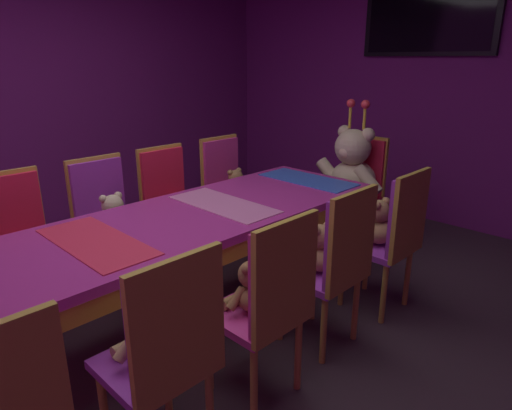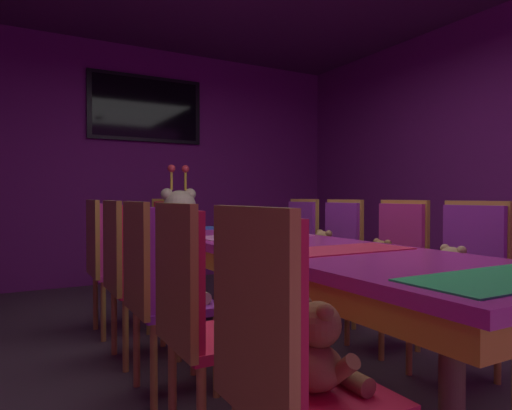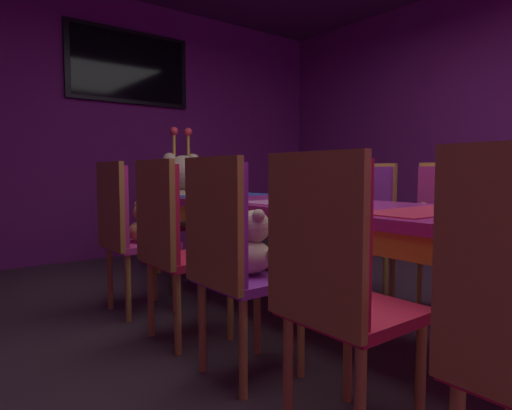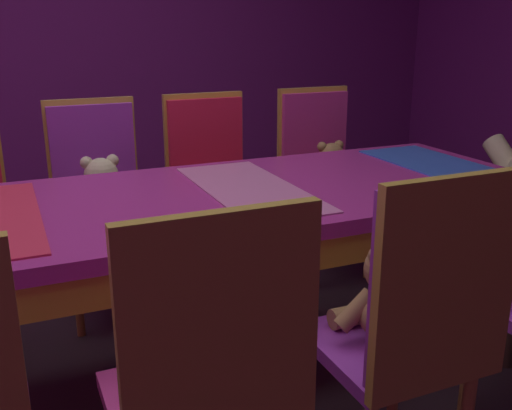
{
  "view_description": "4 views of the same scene",
  "coord_description": "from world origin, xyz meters",
  "px_view_note": "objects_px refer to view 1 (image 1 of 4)",
  "views": [
    {
      "loc": [
        2.09,
        -1.38,
        1.64
      ],
      "look_at": [
        0.06,
        0.68,
        0.7
      ],
      "focal_mm": 31.53,
      "sensor_mm": 36.0,
      "label": 1
    },
    {
      "loc": [
        -1.45,
        -2.2,
        1.01
      ],
      "look_at": [
        0.22,
        0.82,
        0.94
      ],
      "focal_mm": 31.51,
      "sensor_mm": 36.0,
      "label": 2
    },
    {
      "loc": [
        -1.87,
        -1.53,
        0.92
      ],
      "look_at": [
        -0.15,
        0.69,
        0.71
      ],
      "focal_mm": 30.72,
      "sensor_mm": 36.0,
      "label": 3
    },
    {
      "loc": [
        1.88,
        -0.36,
        1.31
      ],
      "look_at": [
        0.13,
        0.41,
        0.72
      ],
      "focal_mm": 41.18,
      "sensor_mm": 36.0,
      "label": 4
    }
  ],
  "objects_px": {
    "teddy_left_2": "(114,218)",
    "throne_chair": "(360,179)",
    "chair_left_4": "(225,181)",
    "teddy_right_4": "(376,224)",
    "chair_right_4": "(397,229)",
    "banquet_table": "(168,235)",
    "teddy_right_2": "(251,289)",
    "teddy_left_4": "(236,186)",
    "chair_left_1": "(16,234)",
    "chair_left_3": "(168,196)",
    "king_teddy_bear": "(351,168)",
    "chair_left_2": "(104,212)",
    "chair_right_1": "(168,345)",
    "wall_tv": "(429,14)",
    "chair_right_3": "(339,256)",
    "teddy_right_1": "(148,333)",
    "chair_right_2": "(273,295)",
    "teddy_right_3": "(318,250)"
  },
  "relations": [
    {
      "from": "chair_left_2",
      "to": "chair_right_1",
      "type": "relative_size",
      "value": 1.0
    },
    {
      "from": "throne_chair",
      "to": "teddy_right_4",
      "type": "bearing_deg",
      "value": 37.26
    },
    {
      "from": "teddy_left_4",
      "to": "teddy_right_2",
      "type": "xyz_separation_m",
      "value": [
        1.4,
        -1.21,
        -0.0
      ]
    },
    {
      "from": "teddy_left_2",
      "to": "teddy_right_4",
      "type": "bearing_deg",
      "value": 39.97
    },
    {
      "from": "chair_left_1",
      "to": "teddy_right_4",
      "type": "bearing_deg",
      "value": 48.92
    },
    {
      "from": "chair_left_1",
      "to": "teddy_left_2",
      "type": "distance_m",
      "value": 0.61
    },
    {
      "from": "teddy_right_2",
      "to": "teddy_right_4",
      "type": "height_order",
      "value": "teddy_right_4"
    },
    {
      "from": "teddy_right_2",
      "to": "king_teddy_bear",
      "type": "distance_m",
      "value": 2.06
    },
    {
      "from": "teddy_left_4",
      "to": "chair_right_2",
      "type": "xyz_separation_m",
      "value": [
        1.54,
        -1.21,
        0.02
      ]
    },
    {
      "from": "chair_left_2",
      "to": "wall_tv",
      "type": "height_order",
      "value": "wall_tv"
    },
    {
      "from": "chair_left_4",
      "to": "banquet_table",
      "type": "bearing_deg",
      "value": -55.04
    },
    {
      "from": "teddy_left_2",
      "to": "chair_right_4",
      "type": "bearing_deg",
      "value": 37.16
    },
    {
      "from": "chair_left_4",
      "to": "wall_tv",
      "type": "relative_size",
      "value": 0.74
    },
    {
      "from": "teddy_right_1",
      "to": "chair_right_2",
      "type": "xyz_separation_m",
      "value": [
        0.17,
        0.56,
        0.02
      ]
    },
    {
      "from": "chair_left_1",
      "to": "chair_left_4",
      "type": "xyz_separation_m",
      "value": [
        -0.02,
        1.77,
        0.0
      ]
    },
    {
      "from": "banquet_table",
      "to": "chair_right_3",
      "type": "height_order",
      "value": "chair_right_3"
    },
    {
      "from": "banquet_table",
      "to": "chair_left_2",
      "type": "distance_m",
      "value": 0.82
    },
    {
      "from": "throne_chair",
      "to": "wall_tv",
      "type": "distance_m",
      "value": 1.78
    },
    {
      "from": "chair_right_3",
      "to": "teddy_left_2",
      "type": "bearing_deg",
      "value": 20.32
    },
    {
      "from": "banquet_table",
      "to": "chair_right_4",
      "type": "distance_m",
      "value": 1.44
    },
    {
      "from": "teddy_left_2",
      "to": "teddy_right_1",
      "type": "xyz_separation_m",
      "value": [
        1.35,
        -0.59,
        -0.01
      ]
    },
    {
      "from": "chair_left_4",
      "to": "teddy_right_4",
      "type": "distance_m",
      "value": 1.53
    },
    {
      "from": "king_teddy_bear",
      "to": "wall_tv",
      "type": "relative_size",
      "value": 0.64
    },
    {
      "from": "chair_left_2",
      "to": "teddy_right_2",
      "type": "distance_m",
      "value": 1.52
    },
    {
      "from": "chair_right_4",
      "to": "teddy_right_4",
      "type": "bearing_deg",
      "value": -0.0
    },
    {
      "from": "banquet_table",
      "to": "teddy_right_2",
      "type": "relative_size",
      "value": 10.89
    },
    {
      "from": "banquet_table",
      "to": "chair_left_4",
      "type": "distance_m",
      "value": 1.46
    },
    {
      "from": "chair_left_2",
      "to": "throne_chair",
      "type": "distance_m",
      "value": 2.22
    },
    {
      "from": "chair_right_2",
      "to": "teddy_right_4",
      "type": "distance_m",
      "value": 1.19
    },
    {
      "from": "teddy_left_2",
      "to": "throne_chair",
      "type": "height_order",
      "value": "throne_chair"
    },
    {
      "from": "chair_left_1",
      "to": "teddy_right_4",
      "type": "xyz_separation_m",
      "value": [
        1.52,
        1.74,
        -0.0
      ]
    },
    {
      "from": "king_teddy_bear",
      "to": "chair_left_2",
      "type": "bearing_deg",
      "value": -23.32
    },
    {
      "from": "chair_right_1",
      "to": "wall_tv",
      "type": "height_order",
      "value": "wall_tv"
    },
    {
      "from": "teddy_left_4",
      "to": "teddy_left_2",
      "type": "bearing_deg",
      "value": -89.08
    },
    {
      "from": "chair_left_1",
      "to": "teddy_right_1",
      "type": "height_order",
      "value": "chair_left_1"
    },
    {
      "from": "chair_left_1",
      "to": "teddy_left_2",
      "type": "bearing_deg",
      "value": 76.28
    },
    {
      "from": "chair_left_2",
      "to": "chair_right_2",
      "type": "relative_size",
      "value": 1.0
    },
    {
      "from": "chair_right_1",
      "to": "teddy_right_3",
      "type": "xyz_separation_m",
      "value": [
        -0.15,
        1.14,
        -0.01
      ]
    },
    {
      "from": "teddy_right_2",
      "to": "chair_right_3",
      "type": "height_order",
      "value": "chair_right_3"
    },
    {
      "from": "chair_right_4",
      "to": "chair_left_4",
      "type": "bearing_deg",
      "value": -0.9
    },
    {
      "from": "wall_tv",
      "to": "chair_left_2",
      "type": "bearing_deg",
      "value": -104.86
    },
    {
      "from": "chair_left_4",
      "to": "wall_tv",
      "type": "xyz_separation_m",
      "value": [
        0.84,
        1.91,
        1.45
      ]
    },
    {
      "from": "chair_left_4",
      "to": "chair_right_4",
      "type": "xyz_separation_m",
      "value": [
        1.68,
        -0.03,
        0.0
      ]
    },
    {
      "from": "chair_right_3",
      "to": "teddy_right_3",
      "type": "distance_m",
      "value": 0.14
    },
    {
      "from": "teddy_left_4",
      "to": "teddy_right_4",
      "type": "bearing_deg",
      "value": -1.08
    },
    {
      "from": "teddy_left_4",
      "to": "chair_right_4",
      "type": "height_order",
      "value": "chair_right_4"
    },
    {
      "from": "chair_left_3",
      "to": "teddy_right_2",
      "type": "relative_size",
      "value": 3.47
    },
    {
      "from": "chair_right_1",
      "to": "teddy_right_3",
      "type": "height_order",
      "value": "chair_right_1"
    },
    {
      "from": "banquet_table",
      "to": "teddy_left_4",
      "type": "bearing_deg",
      "value": 120.11
    },
    {
      "from": "chair_left_1",
      "to": "teddy_right_4",
      "type": "distance_m",
      "value": 2.31
    }
  ]
}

